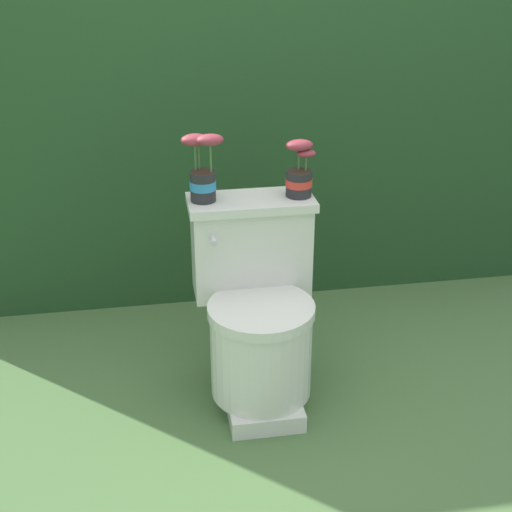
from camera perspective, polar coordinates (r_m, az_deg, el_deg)
The scene contains 5 objects.
ground_plane at distance 2.62m, azimuth 2.11°, elevation -11.40°, with size 12.00×12.00×0.00m, color #4C703D.
hedge_backdrop at distance 3.26m, azimuth -1.53°, elevation 11.30°, with size 2.84×0.63×1.53m.
toilet at distance 2.47m, azimuth 0.12°, elevation -4.80°, with size 0.43×0.49×0.71m.
potted_plant_left at distance 2.38m, azimuth -4.31°, elevation 6.84°, with size 0.14×0.10×0.23m.
potted_plant_midleft at distance 2.43m, azimuth 3.49°, elevation 6.57°, with size 0.10×0.09×0.19m.
Camera 1 is at (-0.44, -2.04, 1.58)m, focal length 50.00 mm.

